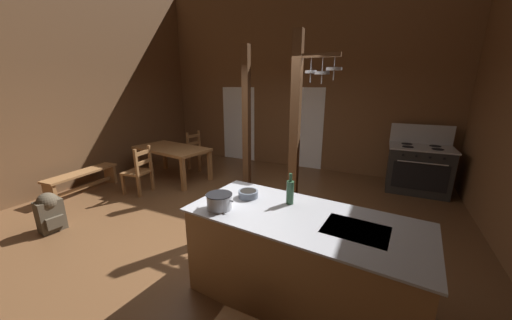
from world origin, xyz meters
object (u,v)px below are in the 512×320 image
object	(u,v)px
dining_table	(172,151)
ladderback_chair_near_window	(139,171)
ladderback_chair_by_post	(198,151)
backpack	(50,211)
mixing_bowl_on_counter	(248,194)
kitchen_island	(300,259)
stove_range	(418,168)
stockpot_on_counter	(219,201)
bottle_tall_on_counter	(290,192)
bench_along_left_wall	(82,178)

from	to	relation	value
dining_table	ladderback_chair_near_window	world-z (taller)	ladderback_chair_near_window
ladderback_chair_near_window	ladderback_chair_by_post	distance (m)	1.87
backpack	mixing_bowl_on_counter	distance (m)	3.16
kitchen_island	dining_table	distance (m)	4.37
stove_range	dining_table	size ratio (longest dim) A/B	0.73
stove_range	backpack	size ratio (longest dim) A/B	2.21
dining_table	stockpot_on_counter	distance (m)	3.87
stockpot_on_counter	bottle_tall_on_counter	xyz separation A→B (m)	(0.58, 0.41, 0.05)
stockpot_on_counter	bottle_tall_on_counter	world-z (taller)	bottle_tall_on_counter
kitchen_island	bench_along_left_wall	xyz separation A→B (m)	(-4.74, 0.82, -0.16)
stockpot_on_counter	mixing_bowl_on_counter	size ratio (longest dim) A/B	1.53
kitchen_island	stove_range	world-z (taller)	stove_range
backpack	kitchen_island	bearing A→B (deg)	4.80
stockpot_on_counter	bottle_tall_on_counter	distance (m)	0.71
ladderback_chair_by_post	mixing_bowl_on_counter	xyz separation A→B (m)	(3.06, -3.03, 0.52)
bench_along_left_wall	backpack	bearing A→B (deg)	-47.43
stove_range	ladderback_chair_near_window	size ratio (longest dim) A/B	1.39
stove_range	mixing_bowl_on_counter	world-z (taller)	stove_range
ladderback_chair_by_post	bottle_tall_on_counter	xyz separation A→B (m)	(3.52, -2.99, 0.61)
bench_along_left_wall	mixing_bowl_on_counter	xyz separation A→B (m)	(4.09, -0.66, 0.66)
stockpot_on_counter	mixing_bowl_on_counter	xyz separation A→B (m)	(0.12, 0.37, -0.04)
stove_range	stockpot_on_counter	bearing A→B (deg)	-116.62
stove_range	dining_table	xyz separation A→B (m)	(-5.00, -1.59, 0.17)
stove_range	backpack	bearing A→B (deg)	-139.93
kitchen_island	stove_range	distance (m)	4.08
kitchen_island	bench_along_left_wall	distance (m)	4.81
stove_range	bench_along_left_wall	size ratio (longest dim) A/B	0.94
kitchen_island	mixing_bowl_on_counter	distance (m)	0.84
mixing_bowl_on_counter	bottle_tall_on_counter	distance (m)	0.46
ladderback_chair_near_window	mixing_bowl_on_counter	size ratio (longest dim) A/B	4.48
stove_range	ladderback_chair_by_post	xyz separation A→B (m)	(-4.98, -0.68, -0.03)
ladderback_chair_near_window	backpack	world-z (taller)	ladderback_chair_near_window
kitchen_island	mixing_bowl_on_counter	xyz separation A→B (m)	(-0.65, 0.16, 0.50)
dining_table	bottle_tall_on_counter	bearing A→B (deg)	-30.44
ladderback_chair_by_post	bench_along_left_wall	size ratio (longest dim) A/B	0.68
backpack	stockpot_on_counter	bearing A→B (deg)	2.06
kitchen_island	bottle_tall_on_counter	bearing A→B (deg)	133.66
ladderback_chair_near_window	ladderback_chair_by_post	xyz separation A→B (m)	(-0.01, 1.87, 0.00)
stockpot_on_counter	ladderback_chair_by_post	bearing A→B (deg)	130.90
stove_range	dining_table	bearing A→B (deg)	-162.31
ladderback_chair_near_window	stockpot_on_counter	distance (m)	3.35
ladderback_chair_by_post	backpack	size ratio (longest dim) A/B	1.59
kitchen_island	ladderback_chair_near_window	bearing A→B (deg)	160.39
stove_range	ladderback_chair_by_post	size ratio (longest dim) A/B	1.39
stove_range	stockpot_on_counter	distance (m)	4.59
ladderback_chair_by_post	stockpot_on_counter	size ratio (longest dim) A/B	2.94
ladderback_chair_near_window	stockpot_on_counter	bearing A→B (deg)	-27.49
dining_table	stove_range	bearing A→B (deg)	17.69
mixing_bowl_on_counter	stockpot_on_counter	bearing A→B (deg)	-108.70
kitchen_island	bottle_tall_on_counter	distance (m)	0.66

